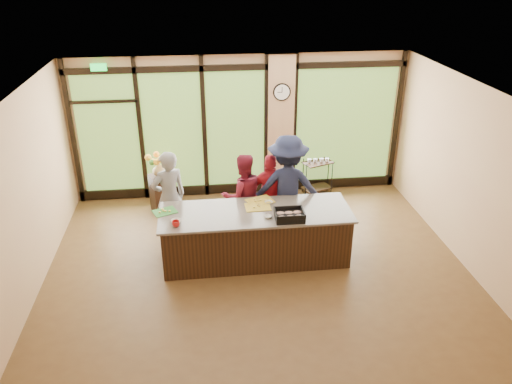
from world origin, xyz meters
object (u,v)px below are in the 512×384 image
object	(u,v)px
flower_stand	(162,193)
cook_right	(287,187)
cook_left	(169,197)
roasting_pan	(289,217)
island_base	(255,236)
bar_cart	(317,173)

from	to	relation	value
flower_stand	cook_right	bearing A→B (deg)	-49.38
cook_left	roasting_pan	size ratio (longest dim) A/B	3.72
island_base	flower_stand	distance (m)	2.60
roasting_pan	flower_stand	xyz separation A→B (m)	(-2.19, 2.31, -0.57)
roasting_pan	bar_cart	size ratio (longest dim) A/B	0.55
cook_left	flower_stand	bearing A→B (deg)	-103.83
cook_right	flower_stand	xyz separation A→B (m)	(-2.36, 1.23, -0.58)
cook_right	bar_cart	distance (m)	1.93
cook_right	island_base	bearing A→B (deg)	55.60
bar_cart	cook_right	bearing A→B (deg)	-141.74
cook_left	cook_right	xyz separation A→B (m)	(2.12, -0.06, 0.11)
island_base	cook_left	world-z (taller)	cook_left
island_base	cook_right	xyz separation A→B (m)	(0.67, 0.75, 0.54)
island_base	flower_stand	size ratio (longest dim) A/B	3.93
cook_left	bar_cart	distance (m)	3.47
island_base	cook_left	xyz separation A→B (m)	(-1.45, 0.81, 0.43)
roasting_pan	island_base	bearing A→B (deg)	148.99
island_base	flower_stand	bearing A→B (deg)	130.31
cook_right	flower_stand	distance (m)	2.72
cook_right	roasting_pan	world-z (taller)	cook_right
island_base	roasting_pan	xyz separation A→B (m)	(0.51, -0.33, 0.52)
roasting_pan	bar_cart	world-z (taller)	roasting_pan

